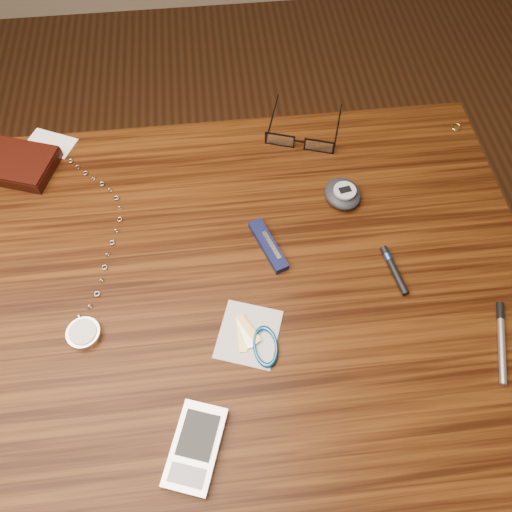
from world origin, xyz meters
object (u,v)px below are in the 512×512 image
object	(u,v)px
pda_phone	(196,447)
pocket_watch	(85,325)
desk	(221,313)
pocket_knife	(268,245)
eyeglasses	(300,140)
notepad_keys	(257,340)
silver_pen	(501,336)
pedometer	(343,194)
wallet_and_card	(21,164)

from	to	relation	value
pda_phone	pocket_watch	bearing A→B (deg)	129.18
desk	pocket_knife	distance (m)	0.15
eyeglasses	notepad_keys	world-z (taller)	eyeglasses
silver_pen	notepad_keys	bearing A→B (deg)	174.83
pocket_watch	pedometer	distance (m)	0.46
desk	wallet_and_card	distance (m)	0.44
pedometer	notepad_keys	size ratio (longest dim) A/B	0.67
desk	eyeglasses	xyz separation A→B (m)	(0.17, 0.27, 0.11)
wallet_and_card	pda_phone	distance (m)	0.58
eyeglasses	desk	bearing A→B (deg)	-122.07
wallet_and_card	eyeglasses	size ratio (longest dim) A/B	0.99
pda_phone	pocket_knife	bearing A→B (deg)	66.15
desk	pocket_knife	xyz separation A→B (m)	(0.09, 0.06, 0.11)
wallet_and_card	pocket_knife	bearing A→B (deg)	-27.19
notepad_keys	pocket_knife	bearing A→B (deg)	77.37
desk	eyeglasses	size ratio (longest dim) A/B	6.12
pedometer	notepad_keys	xyz separation A→B (m)	(-0.17, -0.24, -0.01)
desk	pocket_watch	bearing A→B (deg)	-166.68
desk	notepad_keys	distance (m)	0.15
pocket_watch	pedometer	world-z (taller)	pedometer
wallet_and_card	notepad_keys	bearing A→B (deg)	-44.35
notepad_keys	silver_pen	bearing A→B (deg)	-5.17
pocket_knife	silver_pen	world-z (taller)	pocket_knife
pocket_watch	desk	bearing A→B (deg)	13.32
wallet_and_card	pda_phone	size ratio (longest dim) A/B	1.32
pocket_knife	pda_phone	bearing A→B (deg)	-113.85
wallet_and_card	eyeglasses	distance (m)	0.50
wallet_and_card	silver_pen	bearing A→B (deg)	-28.79
pda_phone	silver_pen	world-z (taller)	pda_phone
eyeglasses	silver_pen	world-z (taller)	eyeglasses
notepad_keys	pocket_knife	distance (m)	0.16
desk	pocket_watch	distance (m)	0.23
eyeglasses	pda_phone	size ratio (longest dim) A/B	1.33
pocket_knife	silver_pen	xyz separation A→B (m)	(0.32, -0.19, -0.00)
notepad_keys	pocket_watch	bearing A→B (deg)	168.46
eyeglasses	pedometer	distance (m)	0.14
silver_pen	pda_phone	bearing A→B (deg)	-166.75
notepad_keys	wallet_and_card	bearing A→B (deg)	135.65
pocket_watch	pocket_knife	size ratio (longest dim) A/B	3.58
pocket_watch	wallet_and_card	bearing A→B (deg)	112.18
pda_phone	pedometer	xyz separation A→B (m)	(0.27, 0.38, 0.00)
desk	silver_pen	bearing A→B (deg)	-17.68
pedometer	wallet_and_card	bearing A→B (deg)	167.04
wallet_and_card	pocket_watch	xyz separation A→B (m)	(0.13, -0.32, -0.01)
eyeglasses	pda_phone	xyz separation A→B (m)	(-0.21, -0.51, -0.00)
silver_pen	pedometer	bearing A→B (deg)	123.17
eyeglasses	silver_pen	size ratio (longest dim) A/B	1.34
pocket_knife	silver_pen	size ratio (longest dim) A/B	0.84
eyeglasses	notepad_keys	size ratio (longest dim) A/B	1.41
pedometer	notepad_keys	bearing A→B (deg)	-125.46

